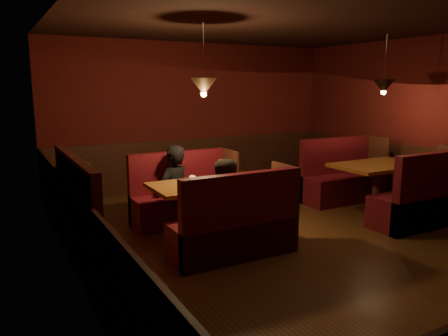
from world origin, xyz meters
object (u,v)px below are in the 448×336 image
main_bench_far (183,200)px  second_bench_near (424,203)px  diner_a (174,174)px  main_bench_near (237,230)px  diner_b (229,193)px  main_table (206,196)px  second_table (378,176)px  second_bench_far (341,181)px

main_bench_far → second_bench_near: 3.59m
diner_a → main_bench_near: bearing=73.4°
diner_a → diner_b: diner_a is taller
main_bench_near → main_bench_far: bearing=90.0°
main_table → main_bench_near: (0.02, -0.81, -0.25)m
main_table → main_bench_far: 0.85m
second_table → second_bench_far: size_ratio=0.90×
second_table → diner_a: (-3.20, 0.94, 0.18)m
second_table → diner_a: 3.34m
main_table → main_bench_far: size_ratio=0.91×
main_bench_near → diner_b: size_ratio=1.02×
main_bench_far → second_bench_near: size_ratio=0.99×
second_table → second_bench_far: 0.89m
main_bench_near → diner_a: 1.58m
main_bench_near → diner_a: (-0.20, 1.51, 0.44)m
main_bench_far → main_bench_near: (0.00, -1.63, 0.00)m
second_bench_far → diner_a: 3.26m
main_bench_near → diner_b: bearing=95.9°
diner_a → diner_b: size_ratio=1.01×
second_table → main_table: bearing=175.4°
main_table → second_bench_near: (3.05, -1.10, -0.23)m
main_table → main_bench_far: main_bench_far is taller
main_table → main_bench_near: main_bench_near is taller
main_table → second_bench_far: bearing=11.4°
second_bench_near → diner_b: 3.11m
second_bench_near → diner_a: bearing=150.9°
main_bench_far → second_bench_near: second_bench_near is taller
diner_a → diner_b: 1.36m
main_table → second_table: 3.03m
second_bench_far → second_bench_near: 1.72m
main_table → diner_b: size_ratio=0.93×
second_table → second_bench_far: second_bench_far is taller
main_bench_far → diner_a: size_ratio=1.01×
main_bench_near → diner_a: diner_a is taller
main_bench_near → main_table: bearing=91.1°
diner_a → diner_b: bearing=73.6°
main_table → diner_b: bearing=-90.1°
second_bench_near → diner_b: size_ratio=1.03×
diner_b → main_table: bearing=97.2°
main_bench_far → second_table: size_ratio=1.10×
main_bench_near → second_bench_far: bearing=25.2°
second_bench_near → main_bench_near: bearing=174.5°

